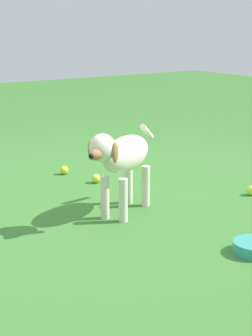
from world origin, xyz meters
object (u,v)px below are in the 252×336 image
Objects in this scene: tennis_ball_2 at (64,170)px; tennis_ball_0 at (96,178)px; dog at (122,157)px; tennis_ball_1 at (252,190)px.

tennis_ball_0 is at bearing 103.88° from tennis_ball_2.
tennis_ball_2 is (0.08, -0.33, 0.00)m from tennis_ball_0.
tennis_ball_1 is (-0.92, 0.19, -0.32)m from dog.
tennis_ball_2 is at bearing -76.12° from tennis_ball_0.
dog is 1.04m from tennis_ball_2.
dog is at bearing -11.55° from tennis_ball_1.
dog is 0.76m from tennis_ball_0.
dog is 10.88× the size of tennis_ball_1.
tennis_ball_0 and tennis_ball_1 have the same top height.
tennis_ball_0 is at bearing -49.82° from tennis_ball_1.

